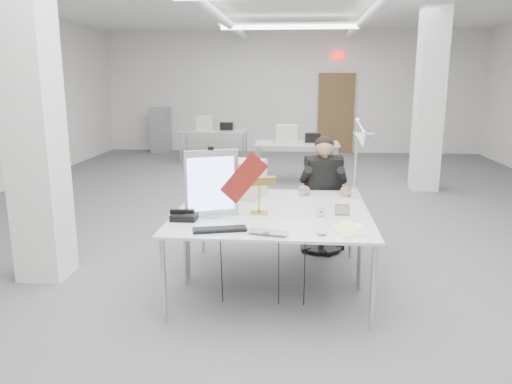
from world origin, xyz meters
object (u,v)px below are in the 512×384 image
(desk_main, at_px, (270,225))
(beige_monitor, at_px, (243,179))
(office_chair, at_px, (322,204))
(bankers_lamp, at_px, (259,195))
(seated_person, at_px, (323,175))
(laptop, at_px, (266,234))
(monitor, at_px, (212,183))
(desk_phone, at_px, (185,216))
(architect_lamp, at_px, (359,161))

(desk_main, distance_m, beige_monitor, 1.05)
(office_chair, distance_m, bankers_lamp, 1.41)
(seated_person, xyz_separation_m, laptop, (-0.53, -1.81, -0.13))
(laptop, xyz_separation_m, bankers_lamp, (-0.11, 0.66, 0.17))
(monitor, distance_m, bankers_lamp, 0.45)
(desk_phone, xyz_separation_m, beige_monitor, (0.41, 0.91, 0.16))
(desk_main, height_order, laptop, laptop)
(laptop, relative_size, bankers_lamp, 0.90)
(laptop, bearing_deg, architect_lamp, 66.56)
(monitor, bearing_deg, beige_monitor, 53.69)
(beige_monitor, bearing_deg, office_chair, 48.12)
(seated_person, relative_size, bankers_lamp, 2.63)
(desk_phone, bearing_deg, desk_main, -3.94)
(laptop, distance_m, architect_lamp, 1.43)
(desk_main, relative_size, architect_lamp, 2.08)
(office_chair, bearing_deg, bankers_lamp, -133.17)
(desk_phone, bearing_deg, monitor, 32.75)
(office_chair, xyz_separation_m, bankers_lamp, (-0.64, -1.20, 0.38))
(monitor, bearing_deg, seated_person, 27.88)
(monitor, height_order, architect_lamp, architect_lamp)
(desk_phone, height_order, architect_lamp, architect_lamp)
(office_chair, distance_m, desk_phone, 1.95)
(office_chair, height_order, desk_phone, office_chair)
(architect_lamp, bearing_deg, bankers_lamp, -172.74)
(desk_main, relative_size, office_chair, 1.63)
(desk_main, bearing_deg, monitor, 159.23)
(office_chair, height_order, bankers_lamp, bankers_lamp)
(office_chair, relative_size, desk_phone, 4.94)
(desk_main, xyz_separation_m, beige_monitor, (-0.34, 0.98, 0.20))
(desk_phone, bearing_deg, office_chair, 49.65)
(desk_main, relative_size, bankers_lamp, 5.03)
(desk_main, relative_size, monitor, 3.00)
(monitor, relative_size, bankers_lamp, 1.68)
(desk_main, relative_size, laptop, 5.57)
(office_chair, xyz_separation_m, beige_monitor, (-0.86, -0.54, 0.40))
(desk_phone, bearing_deg, bankers_lamp, 22.76)
(bankers_lamp, distance_m, desk_phone, 0.71)
(office_chair, height_order, monitor, monitor)
(monitor, xyz_separation_m, bankers_lamp, (0.42, 0.12, -0.12))
(laptop, distance_m, desk_phone, 0.85)
(laptop, bearing_deg, office_chair, 87.77)
(monitor, bearing_deg, architect_lamp, -0.32)
(desk_main, xyz_separation_m, architect_lamp, (0.82, 0.75, 0.45))
(laptop, bearing_deg, beige_monitor, 117.80)
(desk_main, bearing_deg, bankers_lamp, 109.79)
(monitor, height_order, beige_monitor, monitor)
(seated_person, relative_size, architect_lamp, 1.09)
(bankers_lamp, xyz_separation_m, architect_lamp, (0.93, 0.43, 0.25))
(office_chair, bearing_deg, architect_lamp, -84.15)
(office_chair, height_order, architect_lamp, architect_lamp)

